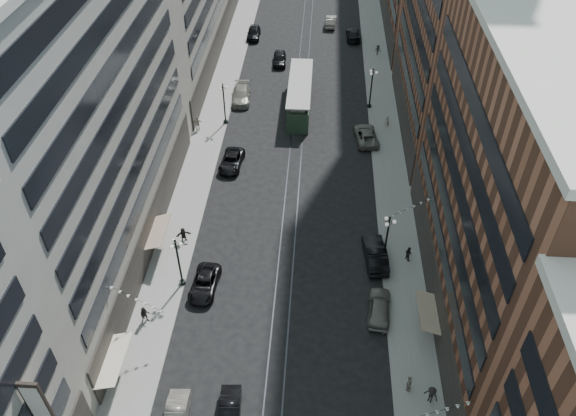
% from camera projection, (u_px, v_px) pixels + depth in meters
% --- Properties ---
extents(ground, '(220.00, 220.00, 0.00)m').
position_uv_depth(ground, '(300.00, 106.00, 74.73)').
color(ground, black).
rests_on(ground, ground).
extents(sidewalk_west, '(4.00, 180.00, 0.15)m').
position_uv_depth(sidewalk_west, '(228.00, 68.00, 82.71)').
color(sidewalk_west, gray).
rests_on(sidewalk_west, ground).
extents(sidewalk_east, '(4.00, 180.00, 0.15)m').
position_uv_depth(sidewalk_east, '(378.00, 72.00, 81.69)').
color(sidewalk_east, gray).
rests_on(sidewalk_east, ground).
extents(rail_west, '(0.12, 180.00, 0.02)m').
position_uv_depth(rail_west, '(298.00, 70.00, 82.28)').
color(rail_west, '#2D2D33').
rests_on(rail_west, ground).
extents(rail_east, '(0.12, 180.00, 0.02)m').
position_uv_depth(rail_east, '(308.00, 70.00, 82.21)').
color(rail_east, '#2D2D33').
rests_on(rail_east, ground).
extents(building_west_mid, '(8.00, 36.00, 28.00)m').
position_uv_depth(building_west_mid, '(80.00, 121.00, 46.01)').
color(building_west_mid, '#A29C90').
rests_on(building_west_mid, ground).
extents(building_east_mid, '(8.00, 30.00, 24.00)m').
position_uv_depth(building_east_mid, '(509.00, 194.00, 41.98)').
color(building_east_mid, brown).
rests_on(building_east_mid, ground).
extents(lamppost_sw_far, '(1.03, 1.14, 5.52)m').
position_uv_depth(lamppost_sw_far, '(179.00, 261.00, 49.06)').
color(lamppost_sw_far, black).
rests_on(lamppost_sw_far, sidewalk_west).
extents(lamppost_sw_mid, '(1.03, 1.14, 5.52)m').
position_uv_depth(lamppost_sw_mid, '(224.00, 102.00, 69.36)').
color(lamppost_sw_mid, black).
rests_on(lamppost_sw_mid, sidewalk_west).
extents(lamppost_se_far, '(1.03, 1.14, 5.52)m').
position_uv_depth(lamppost_se_far, '(387.00, 238.00, 51.21)').
color(lamppost_se_far, black).
rests_on(lamppost_se_far, sidewalk_east).
extents(lamppost_se_mid, '(1.03, 1.14, 5.52)m').
position_uv_depth(lamppost_se_mid, '(371.00, 87.00, 72.27)').
color(lamppost_se_mid, black).
rests_on(lamppost_se_mid, sidewalk_east).
extents(streetcar, '(2.94, 13.28, 3.67)m').
position_uv_depth(streetcar, '(300.00, 96.00, 73.32)').
color(streetcar, '#243928').
rests_on(streetcar, ground).
extents(car_2, '(2.55, 4.99, 1.35)m').
position_uv_depth(car_2, '(205.00, 284.00, 50.27)').
color(car_2, black).
rests_on(car_2, ground).
extents(car_4, '(2.35, 4.85, 1.60)m').
position_uv_depth(car_4, '(379.00, 307.00, 48.08)').
color(car_4, '#65625A').
rests_on(car_4, ground).
extents(car_5, '(1.85, 4.45, 1.43)m').
position_uv_depth(car_5, '(230.00, 413.00, 40.85)').
color(car_5, black).
rests_on(car_5, ground).
extents(pedestrian_2, '(0.96, 0.76, 1.74)m').
position_uv_depth(pedestrian_2, '(145.00, 315.00, 47.20)').
color(pedestrian_2, black).
rests_on(pedestrian_2, sidewalk_west).
extents(pedestrian_4, '(0.80, 1.07, 1.66)m').
position_uv_depth(pedestrian_4, '(409.00, 383.00, 42.37)').
color(pedestrian_4, gray).
rests_on(pedestrian_4, sidewalk_east).
extents(car_7, '(2.75, 5.25, 1.41)m').
position_uv_depth(car_7, '(231.00, 161.00, 64.16)').
color(car_7, black).
rests_on(car_7, ground).
extents(car_8, '(2.75, 5.81, 1.64)m').
position_uv_depth(car_8, '(241.00, 95.00, 75.22)').
color(car_8, gray).
rests_on(car_8, ground).
extents(car_9, '(2.05, 4.97, 1.69)m').
position_uv_depth(car_9, '(254.00, 33.00, 90.13)').
color(car_9, black).
rests_on(car_9, ground).
extents(car_10, '(2.39, 5.53, 1.77)m').
position_uv_depth(car_10, '(375.00, 254.00, 52.76)').
color(car_10, black).
rests_on(car_10, ground).
extents(car_11, '(3.20, 5.74, 1.52)m').
position_uv_depth(car_11, '(366.00, 135.00, 68.08)').
color(car_11, slate).
rests_on(car_11, ground).
extents(car_12, '(2.26, 5.26, 1.51)m').
position_uv_depth(car_12, '(353.00, 34.00, 89.84)').
color(car_12, black).
rests_on(car_12, ground).
extents(car_13, '(2.06, 4.73, 1.59)m').
position_uv_depth(car_13, '(280.00, 59.00, 83.35)').
color(car_13, black).
rests_on(car_13, ground).
extents(car_14, '(1.94, 4.84, 1.57)m').
position_uv_depth(car_14, '(331.00, 21.00, 93.71)').
color(car_14, slate).
rests_on(car_14, ground).
extents(pedestrian_5, '(1.50, 0.96, 1.57)m').
position_uv_depth(pedestrian_5, '(183.00, 235.00, 54.68)').
color(pedestrian_5, black).
rests_on(pedestrian_5, sidewalk_west).
extents(pedestrian_6, '(1.16, 0.75, 1.83)m').
position_uv_depth(pedestrian_6, '(198.00, 123.00, 69.47)').
color(pedestrian_6, gray).
rests_on(pedestrian_6, sidewalk_west).
extents(pedestrian_7, '(0.76, 0.83, 1.51)m').
position_uv_depth(pedestrian_7, '(408.00, 253.00, 52.80)').
color(pedestrian_7, black).
rests_on(pedestrian_7, sidewalk_east).
extents(pedestrian_8, '(0.59, 0.39, 1.60)m').
position_uv_depth(pedestrian_8, '(387.00, 121.00, 70.10)').
color(pedestrian_8, '#AFA491').
rests_on(pedestrian_8, sidewalk_east).
extents(pedestrian_9, '(0.99, 0.44, 1.51)m').
position_uv_depth(pedestrian_9, '(378.00, 50.00, 85.28)').
color(pedestrian_9, black).
rests_on(pedestrian_9, sidewalk_east).
extents(pedestrian_extra_0, '(1.14, 0.98, 1.67)m').
position_uv_depth(pedestrian_extra_0, '(431.00, 395.00, 41.65)').
color(pedestrian_extra_0, black).
rests_on(pedestrian_extra_0, sidewalk_east).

